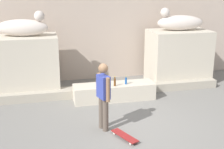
{
  "coord_description": "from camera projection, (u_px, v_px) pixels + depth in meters",
  "views": [
    {
      "loc": [
        -2.09,
        -6.77,
        3.49
      ],
      "look_at": [
        -0.29,
        1.0,
        1.1
      ],
      "focal_mm": 49.87,
      "sensor_mm": 36.0,
      "label": 1
    }
  ],
  "objects": [
    {
      "name": "ground_plane",
      "position": [
        132.0,
        127.0,
        7.77
      ],
      "size": [
        40.0,
        40.0,
        0.0
      ],
      "primitive_type": "plane",
      "color": "slate"
    },
    {
      "name": "pedestal_left",
      "position": [
        25.0,
        65.0,
        9.89
      ],
      "size": [
        2.08,
        1.32,
        1.87
      ],
      "primitive_type": "cube",
      "color": "beige",
      "rests_on": "ground_plane"
    },
    {
      "name": "pedestal_right",
      "position": [
        178.0,
        57.0,
        11.02
      ],
      "size": [
        2.08,
        1.32,
        1.87
      ],
      "primitive_type": "cube",
      "color": "beige",
      "rests_on": "ground_plane"
    },
    {
      "name": "statue_reclining_left",
      "position": [
        23.0,
        27.0,
        9.54
      ],
      "size": [
        1.68,
        0.86,
        0.78
      ],
      "rotation": [
        0.0,
        0.0,
        -0.2
      ],
      "color": "beige",
      "rests_on": "pedestal_left"
    },
    {
      "name": "statue_reclining_right",
      "position": [
        179.0,
        22.0,
        10.67
      ],
      "size": [
        1.65,
        0.74,
        0.78
      ],
      "rotation": [
        0.0,
        0.0,
        3.03
      ],
      "color": "beige",
      "rests_on": "pedestal_right"
    },
    {
      "name": "ledge_block",
      "position": [
        114.0,
        92.0,
        9.52
      ],
      "size": [
        2.48,
        0.67,
        0.5
      ],
      "primitive_type": "cube",
      "color": "beige",
      "rests_on": "ground_plane"
    },
    {
      "name": "skater",
      "position": [
        103.0,
        94.0,
        7.41
      ],
      "size": [
        0.3,
        0.52,
        1.67
      ],
      "rotation": [
        0.0,
        0.0,
        1.86
      ],
      "color": "brown",
      "rests_on": "ground_plane"
    },
    {
      "name": "skateboard",
      "position": [
        125.0,
        136.0,
        7.19
      ],
      "size": [
        0.5,
        0.81,
        0.08
      ],
      "rotation": [
        0.0,
        0.0,
        1.98
      ],
      "color": "maroon",
      "rests_on": "ground_plane"
    },
    {
      "name": "bottle_brown",
      "position": [
        115.0,
        82.0,
        9.24
      ],
      "size": [
        0.06,
        0.06,
        0.3
      ],
      "color": "#593314",
      "rests_on": "ledge_block"
    },
    {
      "name": "bottle_orange",
      "position": [
        101.0,
        84.0,
        9.11
      ],
      "size": [
        0.08,
        0.08,
        0.28
      ],
      "color": "orange",
      "rests_on": "ledge_block"
    },
    {
      "name": "bottle_blue",
      "position": [
        126.0,
        81.0,
        9.42
      ],
      "size": [
        0.06,
        0.06,
        0.26
      ],
      "color": "#194C99",
      "rests_on": "ledge_block"
    },
    {
      "name": "stair_step",
      "position": [
        110.0,
        90.0,
        10.05
      ],
      "size": [
        7.32,
        0.5,
        0.27
      ],
      "primitive_type": "cube",
      "color": "#A9A08F",
      "rests_on": "ground_plane"
    }
  ]
}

